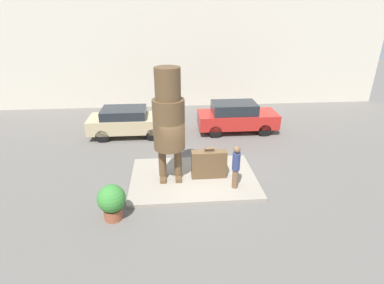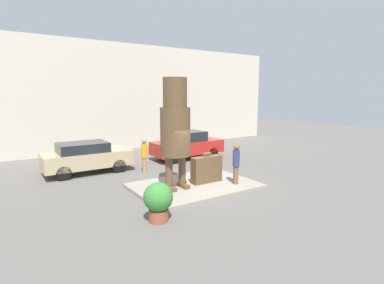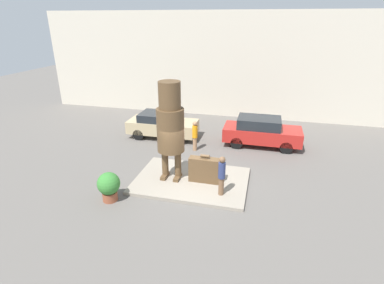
{
  "view_description": "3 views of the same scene",
  "coord_description": "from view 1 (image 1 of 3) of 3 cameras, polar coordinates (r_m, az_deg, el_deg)",
  "views": [
    {
      "loc": [
        -0.92,
        -10.3,
        6.21
      ],
      "look_at": [
        -0.08,
        -0.25,
        1.76
      ],
      "focal_mm": 28.0,
      "sensor_mm": 36.0,
      "label": 1
    },
    {
      "loc": [
        -6.71,
        -9.94,
        3.79
      ],
      "look_at": [
        -0.32,
        -0.3,
        1.98
      ],
      "focal_mm": 28.0,
      "sensor_mm": 36.0,
      "label": 2
    },
    {
      "loc": [
        2.88,
        -11.32,
        6.75
      ],
      "look_at": [
        0.02,
        0.03,
        1.92
      ],
      "focal_mm": 28.0,
      "sensor_mm": 36.0,
      "label": 3
    }
  ],
  "objects": [
    {
      "name": "ground_plane",
      "position": [
        12.07,
        0.28,
        -7.17
      ],
      "size": [
        60.0,
        60.0,
        0.0
      ],
      "primitive_type": "plane",
      "color": "#605B56"
    },
    {
      "name": "pedestal",
      "position": [
        12.03,
        0.28,
        -6.89
      ],
      "size": [
        4.93,
        3.48,
        0.14
      ],
      "color": "gray",
      "rests_on": "ground_plane"
    },
    {
      "name": "building_backdrop",
      "position": [
        20.91,
        -2.31,
        16.79
      ],
      "size": [
        28.0,
        0.6,
        7.32
      ],
      "color": "beige",
      "rests_on": "ground_plane"
    },
    {
      "name": "statue_figure",
      "position": [
        10.88,
        -4.46,
        4.71
      ],
      "size": [
        1.17,
        1.17,
        4.32
      ],
      "color": "brown",
      "rests_on": "pedestal"
    },
    {
      "name": "giant_suitcase",
      "position": [
        11.76,
        3.23,
        -4.19
      ],
      "size": [
        1.37,
        0.41,
        1.28
      ],
      "color": "brown",
      "rests_on": "pedestal"
    },
    {
      "name": "tourist",
      "position": [
        10.98,
        8.37,
        -4.44
      ],
      "size": [
        0.29,
        0.29,
        1.68
      ],
      "color": "brown",
      "rests_on": "pedestal"
    },
    {
      "name": "parked_car_tan",
      "position": [
        16.28,
        -12.15,
        3.91
      ],
      "size": [
        4.14,
        1.8,
        1.52
      ],
      "color": "tan",
      "rests_on": "ground_plane"
    },
    {
      "name": "parked_car_red",
      "position": [
        16.63,
        8.46,
        4.81
      ],
      "size": [
        4.29,
        1.75,
        1.66
      ],
      "color": "#B2231E",
      "rests_on": "ground_plane"
    },
    {
      "name": "planter_pot",
      "position": [
        9.99,
        -15.05,
        -10.78
      ],
      "size": [
        0.9,
        0.9,
        1.21
      ],
      "color": "brown",
      "rests_on": "ground_plane"
    },
    {
      "name": "worker_hivis",
      "position": [
        14.71,
        -3.5,
        2.71
      ],
      "size": [
        0.29,
        0.29,
        1.69
      ],
      "color": "#A87A56",
      "rests_on": "ground_plane"
    }
  ]
}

